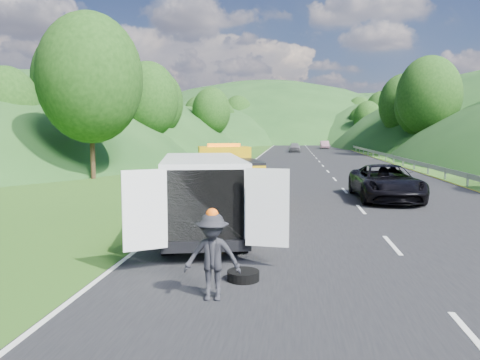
# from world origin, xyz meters

# --- Properties ---
(ground) EXTENTS (320.00, 320.00, 0.00)m
(ground) POSITION_xyz_m (0.00, 0.00, 0.00)
(ground) COLOR #38661E
(ground) RESTS_ON ground
(road_surface) EXTENTS (14.00, 200.00, 0.02)m
(road_surface) POSITION_xyz_m (3.00, 40.00, 0.01)
(road_surface) COLOR black
(road_surface) RESTS_ON ground
(guardrail) EXTENTS (0.06, 140.00, 1.52)m
(guardrail) POSITION_xyz_m (10.30, 52.50, 0.00)
(guardrail) COLOR gray
(guardrail) RESTS_ON ground
(tree_line_left) EXTENTS (14.00, 140.00, 14.00)m
(tree_line_left) POSITION_xyz_m (-19.00, 60.00, 0.00)
(tree_line_left) COLOR #2B581A
(tree_line_left) RESTS_ON ground
(tree_line_right) EXTENTS (14.00, 140.00, 14.00)m
(tree_line_right) POSITION_xyz_m (23.00, 60.00, 0.00)
(tree_line_right) COLOR #2B581A
(tree_line_right) RESTS_ON ground
(hills_backdrop) EXTENTS (201.00, 288.60, 44.00)m
(hills_backdrop) POSITION_xyz_m (6.50, 134.70, 0.00)
(hills_backdrop) COLOR #2D5B23
(hills_backdrop) RESTS_ON ground
(tow_truck) EXTENTS (3.65, 6.49, 2.64)m
(tow_truck) POSITION_xyz_m (-2.58, 4.44, 1.29)
(tow_truck) COLOR black
(tow_truck) RESTS_ON ground
(white_van) EXTENTS (4.37, 7.28, 2.42)m
(white_van) POSITION_xyz_m (-2.46, -1.59, 1.37)
(white_van) COLOR black
(white_van) RESTS_ON ground
(woman) EXTENTS (0.71, 0.78, 1.75)m
(woman) POSITION_xyz_m (-3.55, 0.46, 0.00)
(woman) COLOR white
(woman) RESTS_ON ground
(child) EXTENTS (0.59, 0.57, 0.96)m
(child) POSITION_xyz_m (-1.77, -0.95, 0.00)
(child) COLOR tan
(child) RESTS_ON ground
(worker) EXTENTS (1.10, 0.67, 1.66)m
(worker) POSITION_xyz_m (-1.27, -6.72, 0.00)
(worker) COLOR black
(worker) RESTS_ON ground
(suitcase) EXTENTS (0.40, 0.27, 0.58)m
(suitcase) POSITION_xyz_m (-3.94, 0.01, 0.29)
(suitcase) COLOR #4E483A
(suitcase) RESTS_ON ground
(spare_tire) EXTENTS (0.69, 0.69, 0.20)m
(spare_tire) POSITION_xyz_m (-0.81, -5.52, 0.00)
(spare_tire) COLOR black
(spare_tire) RESTS_ON ground
(passing_suv) EXTENTS (2.83, 5.89, 1.62)m
(passing_suv) POSITION_xyz_m (4.49, 6.85, 0.00)
(passing_suv) COLOR black
(passing_suv) RESTS_ON ground
(dist_car_a) EXTENTS (1.71, 4.24, 1.45)m
(dist_car_a) POSITION_xyz_m (0.54, 56.08, 0.00)
(dist_car_a) COLOR #58565C
(dist_car_a) RESTS_ON ground
(dist_car_b) EXTENTS (1.48, 4.24, 1.40)m
(dist_car_b) POSITION_xyz_m (5.96, 70.40, 0.00)
(dist_car_b) COLOR #805566
(dist_car_b) RESTS_ON ground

